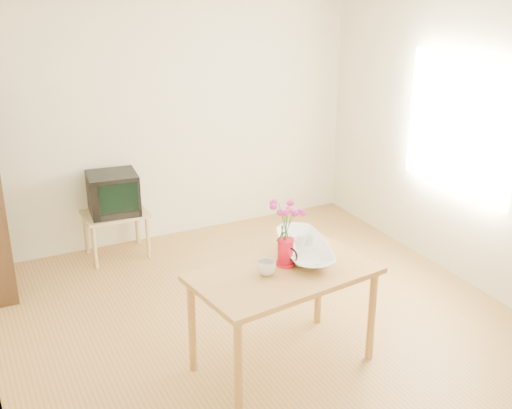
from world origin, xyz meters
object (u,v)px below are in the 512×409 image
table (284,284)px  mug (267,268)px  pitcher (285,253)px  bowl (305,223)px  television (113,192)px

table → mug: (-0.13, 0.01, 0.14)m
mug → pitcher: bearing=157.1°
bowl → pitcher: bearing=-154.2°
pitcher → bowl: size_ratio=0.41×
mug → television: size_ratio=0.26×
pitcher → mug: pitcher is taller
table → television: (-0.59, 2.34, 0.01)m
pitcher → television: 2.35m
table → television: bearing=96.5°
mug → television: bearing=-123.6°
table → television: 2.41m
mug → table: bearing=129.6°
bowl → mug: bearing=-155.9°
television → table: bearing=-70.0°
table → pitcher: pitcher is taller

